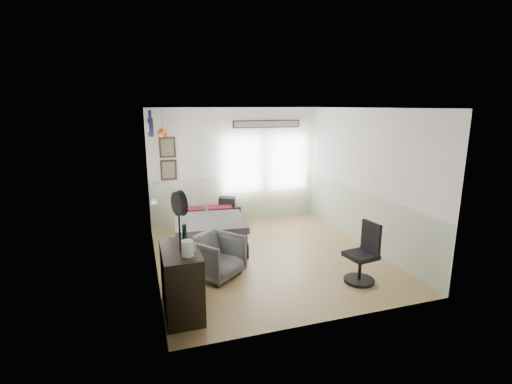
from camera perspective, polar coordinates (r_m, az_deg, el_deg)
ground_plane at (r=7.01m, az=1.81°, el=-9.89°), size 4.00×4.50×0.01m
room_shell at (r=6.70m, az=0.74°, el=3.47°), size 4.02×4.52×2.71m
wall_decor at (r=8.13m, az=-10.27°, el=8.43°), size 3.55×1.32×1.44m
bed at (r=7.53m, az=-7.13°, el=-5.99°), size 1.45×1.94×0.58m
dresser at (r=5.21m, az=-11.42°, el=-13.22°), size 0.48×1.00×0.90m
armchair at (r=6.15m, az=-6.19°, el=-9.83°), size 1.05×1.05×0.69m
nightstand at (r=8.54m, az=-4.43°, el=-3.82°), size 0.57×0.49×0.51m
task_chair at (r=6.17m, az=16.16°, el=-9.73°), size 0.49×0.49×0.97m
kettle at (r=4.75m, az=-10.50°, el=-8.53°), size 0.18×0.15×0.20m
bottle at (r=5.21m, az=-10.95°, el=-6.25°), size 0.06×0.06×0.26m
stand_fan at (r=4.76m, az=-11.72°, el=-1.90°), size 0.19×0.32×0.80m
black_bag at (r=8.44m, az=-4.47°, el=-1.49°), size 0.42×0.36×0.21m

